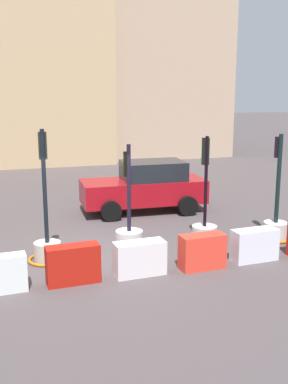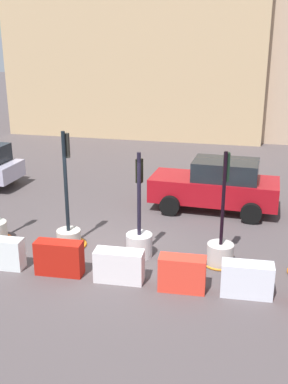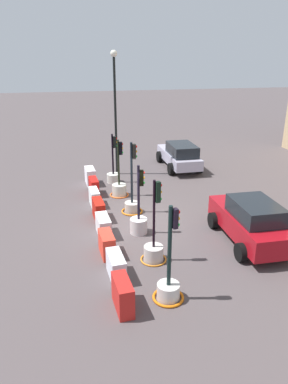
{
  "view_description": "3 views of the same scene",
  "coord_description": "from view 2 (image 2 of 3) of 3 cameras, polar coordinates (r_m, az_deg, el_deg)",
  "views": [
    {
      "loc": [
        -2.02,
        -10.67,
        4.08
      ],
      "look_at": [
        1.26,
        -0.06,
        1.6
      ],
      "focal_mm": 43.87,
      "sensor_mm": 36.0,
      "label": 1
    },
    {
      "loc": [
        3.56,
        -10.36,
        5.39
      ],
      "look_at": [
        1.03,
        0.16,
        1.74
      ],
      "focal_mm": 42.89,
      "sensor_mm": 36.0,
      "label": 2
    },
    {
      "loc": [
        13.06,
        -2.53,
        6.5
      ],
      "look_at": [
        1.5,
        0.17,
        1.93
      ],
      "focal_mm": 33.1,
      "sensor_mm": 36.0,
      "label": 3
    }
  ],
  "objects": [
    {
      "name": "traffic_light_3",
      "position": [
        11.85,
        -0.6,
        -5.76
      ],
      "size": [
        0.68,
        0.68,
        2.76
      ],
      "color": "silver",
      "rests_on": "ground_plane"
    },
    {
      "name": "traffic_light_4",
      "position": [
        11.64,
        9.5,
        -6.83
      ],
      "size": [
        0.9,
        0.9,
        2.89
      ],
      "color": "#BBB4AF",
      "rests_on": "ground_plane"
    },
    {
      "name": "construction_barrier_5",
      "position": [
        10.39,
        4.77,
        -10.09
      ],
      "size": [
        1.07,
        0.49,
        0.81
      ],
      "color": "red",
      "rests_on": "ground_plane"
    },
    {
      "name": "traffic_light_2",
      "position": [
        12.56,
        -9.37,
        -4.58
      ],
      "size": [
        0.95,
        0.95,
        3.16
      ],
      "color": "#B7B0A4",
      "rests_on": "ground_plane"
    },
    {
      "name": "car_red_compact",
      "position": [
        15.03,
        9.01,
        0.83
      ],
      "size": [
        4.14,
        2.11,
        1.7
      ],
      "color": "maroon",
      "rests_on": "ground_plane"
    },
    {
      "name": "construction_barrier_2",
      "position": [
        11.84,
        -17.32,
        -7.27
      ],
      "size": [
        1.13,
        0.44,
        0.77
      ],
      "color": "silver",
      "rests_on": "ground_plane"
    },
    {
      "name": "construction_barrier_6",
      "position": [
        10.41,
        12.67,
        -10.57
      ],
      "size": [
        1.14,
        0.5,
        0.77
      ],
      "color": "silver",
      "rests_on": "ground_plane"
    },
    {
      "name": "construction_barrier_4",
      "position": [
        10.74,
        -3.11,
        -9.16
      ],
      "size": [
        1.16,
        0.51,
        0.76
      ],
      "color": "silver",
      "rests_on": "ground_plane"
    },
    {
      "name": "construction_barrier_3",
      "position": [
        11.18,
        -10.5,
        -8.07
      ],
      "size": [
        1.15,
        0.47,
        0.84
      ],
      "color": "#AE180E",
      "rests_on": "ground_plane"
    },
    {
      "name": "ground_plane",
      "position": [
        12.2,
        -4.93,
        -7.62
      ],
      "size": [
        120.0,
        120.0,
        0.0
      ],
      "primitive_type": "plane",
      "color": "#4C4344"
    }
  ]
}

